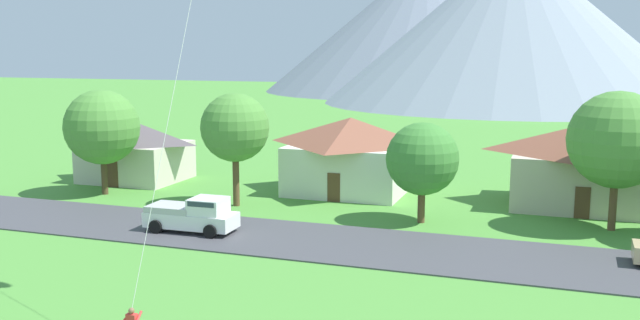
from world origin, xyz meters
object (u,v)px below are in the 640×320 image
Objects in this scene: house_leftmost at (351,153)px; tree_left_of_center at (617,140)px; tree_center at (422,159)px; house_left_center at (582,164)px; pickup_truck_white_west_side at (193,214)px; house_right_center at (136,150)px; tree_near_left at (235,128)px; tree_far_right at (102,127)px.

tree_left_of_center reaches higher than house_leftmost.
house_leftmost is at bearing 131.46° from tree_center.
pickup_truck_white_west_side is at bearing -145.60° from house_left_center.
house_right_center is 24.88m from tree_center.
pickup_truck_white_west_side is (-20.98, -14.36, -1.78)m from house_left_center.
house_leftmost reaches higher than house_right_center.
house_left_center is 1.25× the size of tree_near_left.
house_right_center is 17.67m from pickup_truck_white_west_side.
house_left_center is 25.49m from pickup_truck_white_west_side.
tree_near_left reaches higher than house_left_center.
tree_left_of_center is (17.48, -5.77, 2.44)m from house_leftmost.
tree_center is 13.79m from pickup_truck_white_west_side.
tree_near_left is (-5.78, -7.21, 2.43)m from house_leftmost.
house_leftmost is 10.23m from tree_center.
pickup_truck_white_west_side is at bearing -109.63° from house_leftmost.
tree_far_right is at bearing 178.42° from tree_center.
tree_left_of_center is at bearing 20.47° from pickup_truck_white_west_side.
tree_center is at bearing -170.22° from tree_left_of_center.
house_left_center reaches higher than house_right_center.
tree_center reaches higher than house_left_center.
tree_far_right reaches higher than pickup_truck_white_west_side.
pickup_truck_white_west_side is (12.29, -12.62, -1.36)m from house_right_center.
house_left_center is (15.92, 0.18, 0.03)m from house_leftmost.
house_leftmost is 1.69× the size of pickup_truck_white_west_side.
tree_near_left is at bearing -128.72° from house_leftmost.
tree_center is at bearing -48.54° from house_leftmost.
tree_near_left is at bearing 95.89° from pickup_truck_white_west_side.
house_right_center is 1.05× the size of tree_near_left.
tree_near_left reaches higher than house_right_center.
house_leftmost reaches higher than pickup_truck_white_west_side.
tree_near_left is 23.30m from tree_left_of_center.
tree_left_of_center reaches higher than tree_far_right.
house_left_center is at bearing 0.64° from house_leftmost.
tree_left_of_center is (23.26, 1.44, 0.02)m from tree_near_left.
house_leftmost is at bearing 5.16° from house_right_center.
tree_near_left is at bearing 178.11° from tree_center.
house_leftmost is 15.16m from pickup_truck_white_west_side.
tree_center is (24.09, -6.06, 1.46)m from house_right_center.
pickup_truck_white_west_side is at bearing -84.11° from tree_near_left.
pickup_truck_white_west_side is (-11.80, -6.56, -2.82)m from tree_center.
tree_far_right is at bearing -177.95° from tree_left_of_center.
tree_center is at bearing 29.09° from pickup_truck_white_west_side.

